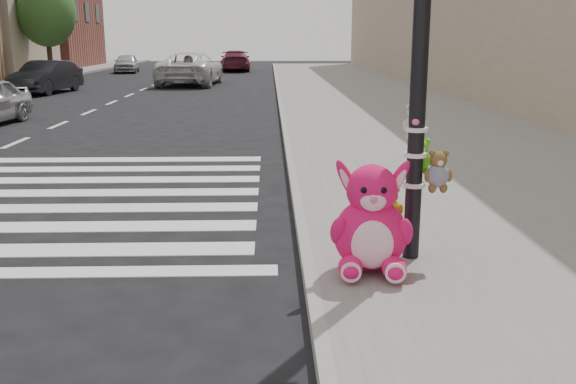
{
  "coord_description": "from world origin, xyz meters",
  "views": [
    {
      "loc": [
        1.18,
        -4.33,
        2.31
      ],
      "look_at": [
        1.36,
        2.1,
        0.75
      ],
      "focal_mm": 40.0,
      "sensor_mm": 36.0,
      "label": 1
    }
  ],
  "objects_px": {
    "car_white_near": "(191,69)",
    "pink_bunny": "(371,226)",
    "signal_pole": "(419,94)",
    "red_teddy": "(386,259)",
    "car_dark_far": "(46,77)"
  },
  "relations": [
    {
      "from": "car_white_near",
      "to": "pink_bunny",
      "type": "bearing_deg",
      "value": 104.13
    },
    {
      "from": "signal_pole",
      "to": "pink_bunny",
      "type": "height_order",
      "value": "signal_pole"
    },
    {
      "from": "signal_pole",
      "to": "car_white_near",
      "type": "distance_m",
      "value": 26.43
    },
    {
      "from": "red_teddy",
      "to": "car_white_near",
      "type": "height_order",
      "value": "car_white_near"
    },
    {
      "from": "car_white_near",
      "to": "signal_pole",
      "type": "bearing_deg",
      "value": 105.34
    },
    {
      "from": "signal_pole",
      "to": "car_dark_far",
      "type": "xyz_separation_m",
      "value": [
        -10.75,
        21.23,
        -1.1
      ]
    },
    {
      "from": "signal_pole",
      "to": "red_teddy",
      "type": "height_order",
      "value": "signal_pole"
    },
    {
      "from": "signal_pole",
      "to": "pink_bunny",
      "type": "distance_m",
      "value": 1.35
    },
    {
      "from": "car_white_near",
      "to": "red_teddy",
      "type": "bearing_deg",
      "value": 104.51
    },
    {
      "from": "car_dark_far",
      "to": "car_white_near",
      "type": "bearing_deg",
      "value": 49.38
    },
    {
      "from": "pink_bunny",
      "to": "red_teddy",
      "type": "relative_size",
      "value": 5.97
    },
    {
      "from": "signal_pole",
      "to": "red_teddy",
      "type": "bearing_deg",
      "value": -134.48
    },
    {
      "from": "signal_pole",
      "to": "car_white_near",
      "type": "height_order",
      "value": "signal_pole"
    },
    {
      "from": "pink_bunny",
      "to": "car_white_near",
      "type": "bearing_deg",
      "value": 105.07
    },
    {
      "from": "pink_bunny",
      "to": "car_dark_far",
      "type": "distance_m",
      "value": 23.95
    }
  ]
}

